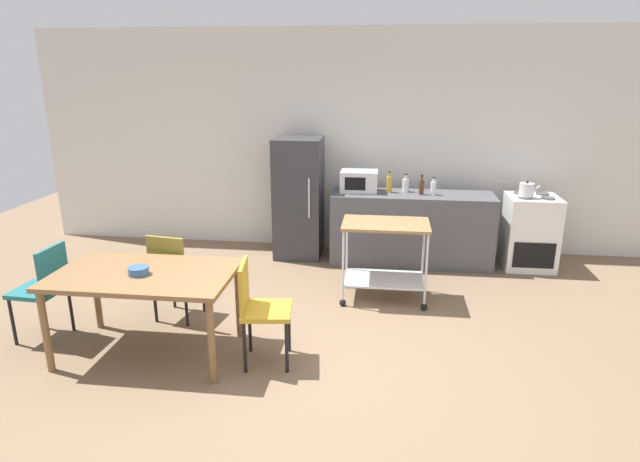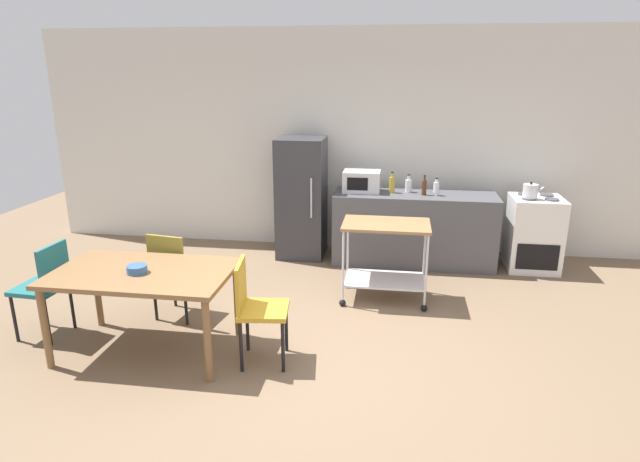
{
  "view_description": "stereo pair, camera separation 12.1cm",
  "coord_description": "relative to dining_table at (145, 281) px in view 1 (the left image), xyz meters",
  "views": [
    {
      "loc": [
        0.56,
        -3.92,
        2.38
      ],
      "look_at": [
        -0.08,
        1.2,
        0.8
      ],
      "focal_mm": 29.83,
      "sensor_mm": 36.0,
      "label": 1
    },
    {
      "loc": [
        0.68,
        -3.91,
        2.38
      ],
      "look_at": [
        -0.08,
        1.2,
        0.8
      ],
      "focal_mm": 29.83,
      "sensor_mm": 36.0,
      "label": 2
    }
  ],
  "objects": [
    {
      "name": "bottle_wine",
      "position": [
        2.03,
        2.62,
        0.34
      ],
      "size": [
        0.07,
        0.07,
        0.26
      ],
      "color": "gold",
      "rests_on": "kitchen_counter"
    },
    {
      "name": "fruit_bowl",
      "position": [
        -0.02,
        -0.06,
        0.11
      ],
      "size": [
        0.17,
        0.17,
        0.07
      ],
      "primitive_type": "cylinder",
      "color": "#33598C",
      "rests_on": "dining_table"
    },
    {
      "name": "kitchen_cart",
      "position": [
        2.0,
        1.41,
        -0.1
      ],
      "size": [
        0.91,
        0.57,
        0.85
      ],
      "color": "olive",
      "rests_on": "ground_plane"
    },
    {
      "name": "refrigerator",
      "position": [
        0.87,
        2.69,
        0.1
      ],
      "size": [
        0.6,
        0.63,
        1.55
      ],
      "color": "#333338",
      "rests_on": "ground_plane"
    },
    {
      "name": "chair_mustard",
      "position": [
        0.98,
        -0.03,
        -0.15
      ],
      "size": [
        0.45,
        0.45,
        0.89
      ],
      "rotation": [
        0.0,
        0.0,
        1.7
      ],
      "color": "gold",
      "rests_on": "ground_plane"
    },
    {
      "name": "chair_teal",
      "position": [
        -1.02,
        0.13,
        -0.15
      ],
      "size": [
        0.42,
        0.42,
        0.89
      ],
      "rotation": [
        0.0,
        0.0,
        -1.63
      ],
      "color": "#1E666B",
      "rests_on": "ground_plane"
    },
    {
      "name": "bottle_hot_sauce",
      "position": [
        2.24,
        2.68,
        0.32
      ],
      "size": [
        0.08,
        0.08,
        0.23
      ],
      "color": "silver",
      "rests_on": "kitchen_counter"
    },
    {
      "name": "back_wall",
      "position": [
        1.42,
        3.19,
        0.78
      ],
      "size": [
        8.4,
        0.12,
        2.9
      ],
      "primitive_type": "cube",
      "color": "silver",
      "rests_on": "ground_plane"
    },
    {
      "name": "microwave",
      "position": [
        1.65,
        2.63,
        0.36
      ],
      "size": [
        0.46,
        0.35,
        0.26
      ],
      "color": "silver",
      "rests_on": "kitchen_counter"
    },
    {
      "name": "ground_plane",
      "position": [
        1.42,
        -0.01,
        -0.67
      ],
      "size": [
        12.0,
        12.0,
        0.0
      ],
      "primitive_type": "plane",
      "color": "brown"
    },
    {
      "name": "bottle_soy_sauce",
      "position": [
        2.57,
        2.55,
        0.32
      ],
      "size": [
        0.07,
        0.07,
        0.22
      ],
      "color": "silver",
      "rests_on": "kitchen_counter"
    },
    {
      "name": "kettle",
      "position": [
        3.66,
        2.51,
        0.33
      ],
      "size": [
        0.24,
        0.17,
        0.19
      ],
      "color": "silver",
      "rests_on": "stove_oven"
    },
    {
      "name": "stove_oven",
      "position": [
        3.77,
        2.61,
        -0.22
      ],
      "size": [
        0.6,
        0.61,
        0.92
      ],
      "color": "white",
      "rests_on": "ground_plane"
    },
    {
      "name": "chair_olive",
      "position": [
        -0.02,
        0.64,
        -0.15
      ],
      "size": [
        0.46,
        0.46,
        0.89
      ],
      "rotation": [
        0.0,
        0.0,
        2.99
      ],
      "color": "olive",
      "rests_on": "ground_plane"
    },
    {
      "name": "dining_table",
      "position": [
        0.0,
        0.0,
        0.0
      ],
      "size": [
        1.5,
        0.9,
        0.75
      ],
      "color": "brown",
      "rests_on": "ground_plane"
    },
    {
      "name": "bottle_vinegar",
      "position": [
        2.42,
        2.55,
        0.33
      ],
      "size": [
        0.06,
        0.06,
        0.25
      ],
      "color": "#4C2D19",
      "rests_on": "kitchen_counter"
    },
    {
      "name": "kitchen_counter",
      "position": [
        2.32,
        2.59,
        -0.22
      ],
      "size": [
        2.0,
        0.64,
        0.9
      ],
      "primitive_type": "cube",
      "color": "#4C4C51",
      "rests_on": "ground_plane"
    }
  ]
}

